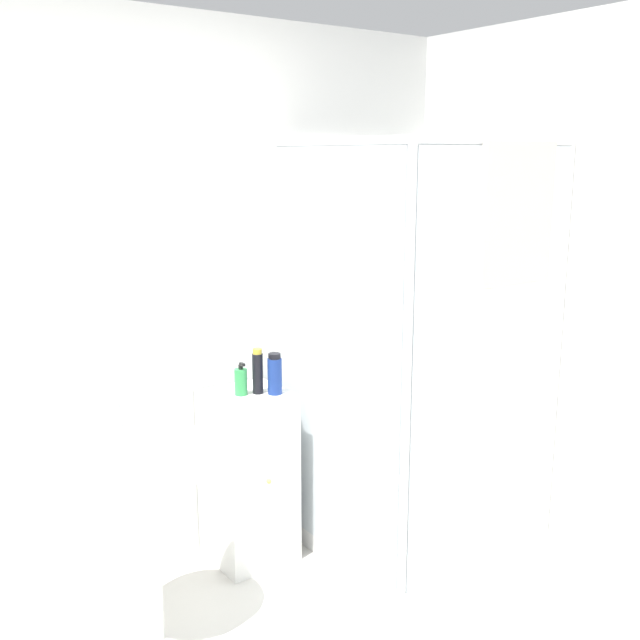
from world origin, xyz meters
TOP-DOWN VIEW (x-y plane):
  - wall_back at (0.00, 1.70)m, footprint 6.40×0.06m
  - shower_enclosure at (1.13, 1.10)m, footprint 0.97×1.00m
  - vanity_cabinet at (0.43, 1.49)m, footprint 0.36×0.37m
  - sink at (-0.22, 1.19)m, footprint 0.49×0.49m
  - soap_dispenser at (0.40, 1.48)m, footprint 0.06×0.06m
  - shampoo_bottle_tall_black at (0.47, 1.45)m, footprint 0.05×0.05m
  - shampoo_bottle_blue at (0.53, 1.40)m, footprint 0.07×0.07m

SIDE VIEW (x-z plane):
  - vanity_cabinet at x=0.43m, z-range 0.00..0.82m
  - shower_enclosure at x=1.13m, z-range -0.47..1.50m
  - sink at x=-0.22m, z-range 0.17..1.14m
  - soap_dispenser at x=0.40m, z-range 0.81..0.96m
  - shampoo_bottle_blue at x=0.53m, z-range 0.82..1.01m
  - shampoo_bottle_tall_black at x=0.47m, z-range 0.82..1.03m
  - wall_back at x=0.00m, z-range 0.00..2.50m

